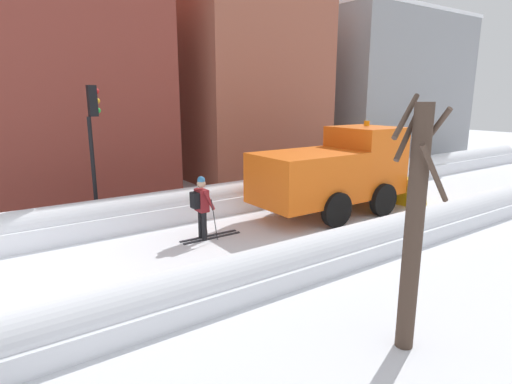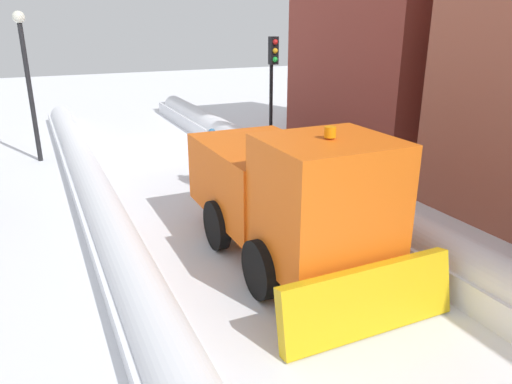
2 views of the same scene
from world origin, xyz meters
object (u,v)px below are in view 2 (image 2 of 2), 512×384
(traffic_light_pole, at_px, (273,75))
(street_lamp, at_px, (27,69))
(skier, at_px, (213,155))
(plow_truck, at_px, (288,194))

(traffic_light_pole, xyz_separation_m, street_lamp, (7.59, -3.42, 0.23))
(street_lamp, bearing_deg, skier, 130.53)
(plow_truck, xyz_separation_m, traffic_light_pole, (-3.16, -7.02, 1.52))
(skier, relative_size, traffic_light_pole, 0.42)
(plow_truck, xyz_separation_m, street_lamp, (4.43, -10.44, 1.74))
(skier, relative_size, street_lamp, 0.36)
(plow_truck, height_order, street_lamp, street_lamp)
(plow_truck, relative_size, street_lamp, 1.18)
(plow_truck, distance_m, traffic_light_pole, 7.84)
(skier, bearing_deg, street_lamp, -49.47)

